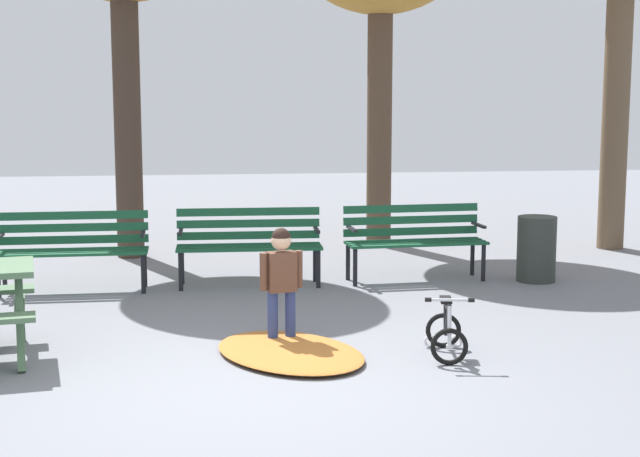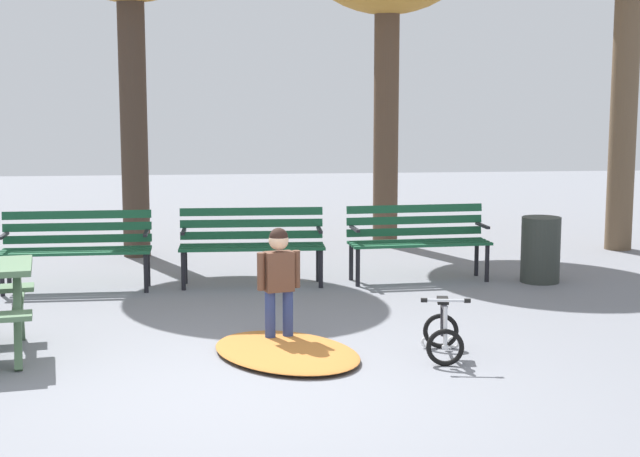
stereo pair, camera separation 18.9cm
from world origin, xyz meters
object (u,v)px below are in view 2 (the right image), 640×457
(park_bench_far_left, at_px, (77,243))
(kids_bicycle, at_px, (443,333))
(child_standing, at_px, (279,276))
(park_bench_right, at_px, (417,236))
(park_bench_left, at_px, (252,239))
(trash_bin, at_px, (541,250))

(park_bench_far_left, relative_size, kids_bicycle, 2.67)
(child_standing, bearing_deg, kids_bicycle, -22.83)
(park_bench_far_left, height_order, park_bench_right, same)
(park_bench_far_left, bearing_deg, park_bench_left, 2.30)
(park_bench_right, xyz_separation_m, trash_bin, (1.36, -0.28, -0.14))
(kids_bicycle, bearing_deg, child_standing, 157.17)
(park_bench_left, height_order, child_standing, child_standing)
(park_bench_left, distance_m, kids_bicycle, 3.44)
(child_standing, distance_m, kids_bicycle, 1.47)
(kids_bicycle, bearing_deg, park_bench_right, 81.96)
(park_bench_right, height_order, kids_bicycle, park_bench_right)
(park_bench_far_left, distance_m, park_bench_left, 1.90)
(park_bench_right, bearing_deg, park_bench_left, -177.91)
(child_standing, relative_size, trash_bin, 1.35)
(park_bench_right, xyz_separation_m, child_standing, (-1.75, -2.63, 0.08))
(kids_bicycle, bearing_deg, trash_bin, 58.04)
(park_bench_far_left, distance_m, park_bench_right, 3.80)
(park_bench_left, xyz_separation_m, child_standing, (0.14, -2.56, 0.08))
(child_standing, relative_size, kids_bicycle, 1.67)
(park_bench_right, bearing_deg, child_standing, -123.71)
(park_bench_far_left, xyz_separation_m, child_standing, (2.04, -2.48, 0.08))
(park_bench_left, bearing_deg, park_bench_right, 2.09)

